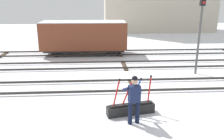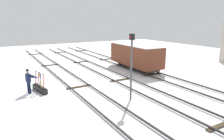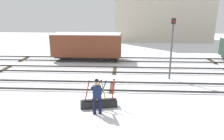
# 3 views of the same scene
# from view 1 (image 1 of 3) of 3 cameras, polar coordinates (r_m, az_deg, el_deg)

# --- Properties ---
(ground_plane) EXTENTS (60.00, 60.00, 0.00)m
(ground_plane) POSITION_cam_1_polar(r_m,az_deg,el_deg) (11.57, 5.07, -4.16)
(ground_plane) COLOR white
(track_main_line) EXTENTS (44.00, 1.94, 0.18)m
(track_main_line) POSITION_cam_1_polar(r_m,az_deg,el_deg) (11.53, 5.09, -3.65)
(track_main_line) COLOR #2D2B28
(track_main_line) RESTS_ON ground_plane
(track_siding_near) EXTENTS (44.00, 1.94, 0.18)m
(track_siding_near) POSITION_cam_1_polar(r_m,az_deg,el_deg) (15.00, 3.01, 1.26)
(track_siding_near) COLOR #2D2B28
(track_siding_near) RESTS_ON ground_plane
(track_siding_far) EXTENTS (44.00, 1.94, 0.18)m
(track_siding_far) POSITION_cam_1_polar(r_m,az_deg,el_deg) (18.35, 1.78, 4.17)
(track_siding_far) COLOR #2D2B28
(track_siding_far) RESTS_ON ground_plane
(switch_lever_frame) EXTENTS (1.84, 0.72, 1.45)m
(switch_lever_frame) POSITION_cam_1_polar(r_m,az_deg,el_deg) (8.93, 4.55, -8.97)
(switch_lever_frame) COLOR black
(switch_lever_frame) RESTS_ON ground_plane
(rail_worker) EXTENTS (0.63, 0.74, 1.72)m
(rail_worker) POSITION_cam_1_polar(r_m,az_deg,el_deg) (8.03, 5.28, -6.46)
(rail_worker) COLOR #111831
(rail_worker) RESTS_ON ground_plane
(signal_post) EXTENTS (0.24, 0.32, 4.10)m
(signal_post) POSITION_cam_1_polar(r_m,az_deg,el_deg) (13.90, 20.32, 9.04)
(signal_post) COLOR #4C4C4C
(signal_post) RESTS_ON ground_plane
(freight_car_mid_siding) EXTENTS (6.30, 2.29, 2.50)m
(freight_car_mid_siding) POSITION_cam_1_polar(r_m,az_deg,el_deg) (18.05, -6.74, 8.13)
(freight_car_mid_siding) COLOR #2D2B28
(freight_car_mid_siding) RESTS_ON ground_plane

